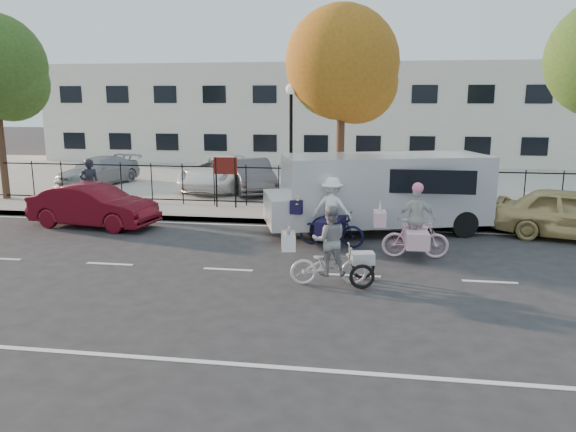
% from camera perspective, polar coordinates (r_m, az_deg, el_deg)
% --- Properties ---
extents(ground, '(120.00, 120.00, 0.00)m').
position_cam_1_polar(ground, '(13.51, -6.10, -5.45)').
color(ground, '#333334').
extents(road_markings, '(60.00, 9.52, 0.01)m').
position_cam_1_polar(road_markings, '(13.51, -6.10, -5.43)').
color(road_markings, silver).
rests_on(road_markings, ground).
extents(curb, '(60.00, 0.10, 0.15)m').
position_cam_1_polar(curb, '(18.25, -2.07, -0.55)').
color(curb, '#A8A399').
rests_on(curb, ground).
extents(sidewalk, '(60.00, 2.20, 0.15)m').
position_cam_1_polar(sidewalk, '(19.26, -1.48, 0.12)').
color(sidewalk, '#A8A399').
rests_on(sidewalk, ground).
extents(parking_lot, '(60.00, 15.60, 0.15)m').
position_cam_1_polar(parking_lot, '(27.93, 1.76, 3.82)').
color(parking_lot, '#A8A399').
rests_on(parking_lot, ground).
extents(iron_fence, '(58.00, 0.06, 1.50)m').
position_cam_1_polar(iron_fence, '(20.18, -0.94, 3.05)').
color(iron_fence, black).
rests_on(iron_fence, sidewalk).
extents(building, '(34.00, 10.00, 6.00)m').
position_cam_1_polar(building, '(37.61, 3.69, 10.37)').
color(building, silver).
rests_on(building, ground).
extents(lamppost, '(0.36, 0.36, 4.33)m').
position_cam_1_polar(lamppost, '(19.48, 0.30, 9.27)').
color(lamppost, black).
rests_on(lamppost, sidewalk).
extents(street_sign, '(0.85, 0.06, 1.80)m').
position_cam_1_polar(street_sign, '(20.11, -6.36, 4.43)').
color(street_sign, black).
rests_on(street_sign, sidewalk).
extents(zebra_trike, '(2.07, 1.01, 1.77)m').
position_cam_1_polar(zebra_trike, '(12.26, 4.22, -3.89)').
color(zebra_trike, silver).
rests_on(zebra_trike, ground).
extents(unicorn_bike, '(1.93, 1.34, 1.95)m').
position_cam_1_polar(unicorn_bike, '(14.58, 12.72, -1.43)').
color(unicorn_bike, '#F9BECF').
rests_on(unicorn_bike, ground).
extents(bull_bike, '(2.11, 1.47, 1.92)m').
position_cam_1_polar(bull_bike, '(15.42, 4.36, -0.28)').
color(bull_bike, black).
rests_on(bull_bike, ground).
extents(white_van, '(7.09, 3.92, 2.35)m').
position_cam_1_polar(white_van, '(17.17, 9.39, 2.65)').
color(white_van, silver).
rests_on(white_van, ground).
extents(red_sedan, '(4.25, 2.02, 1.35)m').
position_cam_1_polar(red_sedan, '(18.75, -19.17, 0.99)').
color(red_sedan, '#580A15').
rests_on(red_sedan, ground).
extents(gold_sedan, '(4.68, 3.01, 1.48)m').
position_cam_1_polar(gold_sedan, '(18.08, 27.11, 0.17)').
color(gold_sedan, tan).
rests_on(gold_sedan, ground).
extents(pedestrian, '(0.78, 0.74, 1.79)m').
position_cam_1_polar(pedestrian, '(20.91, -19.51, 3.08)').
color(pedestrian, black).
rests_on(pedestrian, sidewalk).
extents(lot_car_a, '(2.86, 4.62, 1.25)m').
position_cam_1_polar(lot_car_a, '(26.77, -18.70, 4.35)').
color(lot_car_a, '#9DA1A4').
rests_on(lot_car_a, parking_lot).
extents(lot_car_b, '(2.71, 5.32, 1.44)m').
position_cam_1_polar(lot_car_b, '(24.43, -6.89, 4.45)').
color(lot_car_b, white).
rests_on(lot_car_b, parking_lot).
extents(lot_car_c, '(2.88, 4.39, 1.37)m').
position_cam_1_polar(lot_car_c, '(23.43, -3.69, 4.10)').
color(lot_car_c, '#4E5056').
rests_on(lot_car_c, parking_lot).
extents(lot_car_d, '(2.34, 4.04, 1.29)m').
position_cam_1_polar(lot_car_d, '(24.21, 12.26, 4.02)').
color(lot_car_d, '#ADB1B5').
rests_on(lot_car_d, parking_lot).
extents(tree_mid, '(3.89, 3.89, 7.13)m').
position_cam_1_polar(tree_mid, '(19.85, 5.92, 14.69)').
color(tree_mid, '#442D1D').
rests_on(tree_mid, ground).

